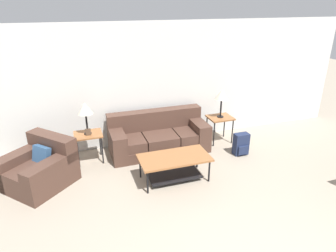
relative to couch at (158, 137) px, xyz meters
The scene contains 10 objects.
wall_back 1.14m from the couch, 71.78° to the left, with size 9.09×0.06×2.60m.
couch is the anchor object (origin of this frame).
armchair 2.37m from the couch, 166.27° to the right, with size 1.40×1.40×0.80m.
coffee_table 1.19m from the couch, 93.16° to the right, with size 1.23×0.63×0.45m.
side_table_left 1.44m from the couch, behind, with size 0.53×0.45×0.59m.
side_table_right 1.44m from the couch, ahead, with size 0.53×0.45×0.59m.
table_lamp_left 1.63m from the couch, behind, with size 0.29×0.29×0.63m.
table_lamp_right 1.63m from the couch, ahead, with size 0.29×0.29×0.63m.
backpack 1.72m from the couch, 24.84° to the right, with size 0.30×0.25×0.46m.
picture_frame 1.47m from the couch, behind, with size 0.10×0.04×0.13m.
Camera 1 is at (-1.79, -1.30, 2.97)m, focal length 32.00 mm.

